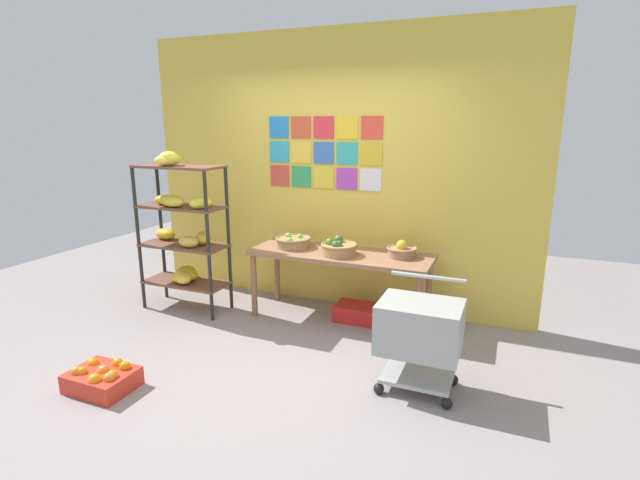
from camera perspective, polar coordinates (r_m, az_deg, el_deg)
The scene contains 10 objects.
ground at distance 4.10m, azimuth -7.07°, elevation -14.57°, with size 9.11×9.11×0.00m, color gray.
back_wall_with_art at distance 5.07m, azimuth 1.36°, elevation 8.11°, with size 4.26×0.07×2.87m.
banana_shelf_unit at distance 5.14m, azimuth -16.23°, elevation 1.22°, with size 0.92×0.48×1.67m.
display_table at distance 4.71m, azimuth 2.43°, elevation -2.47°, with size 1.80×0.63×0.70m.
fruit_basket_left at distance 4.88m, azimuth -3.21°, elevation -0.19°, with size 0.37×0.37×0.13m.
fruit_basket_back_right at distance 4.60m, azimuth 9.75°, elevation -1.20°, with size 0.29×0.29×0.16m.
fruit_basket_back_left at distance 4.60m, azimuth 2.21°, elevation -0.93°, with size 0.35×0.35×0.17m.
produce_crate_under_table at distance 4.88m, azimuth 4.34°, elevation -8.63°, with size 0.42×0.30×0.16m, color red.
orange_crate_foreground at distance 4.05m, azimuth -24.57°, elevation -14.80°, with size 0.47×0.36×0.20m.
shopping_cart at distance 3.60m, azimuth 11.80°, elevation -10.53°, with size 0.59×0.48×0.82m.
Camera 1 is at (1.82, -3.11, 1.95)m, focal length 26.77 mm.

